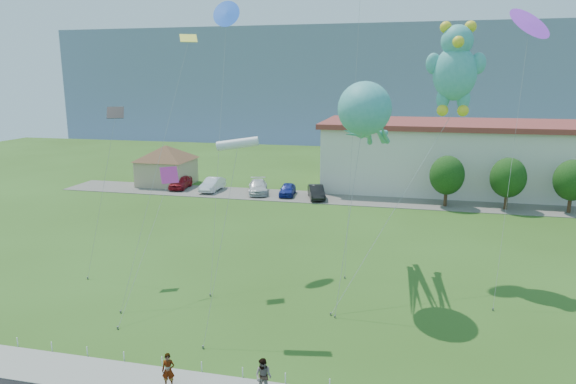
{
  "coord_description": "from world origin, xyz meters",
  "views": [
    {
      "loc": [
        5.81,
        -21.28,
        13.33
      ],
      "look_at": [
        -1.06,
        8.0,
        6.65
      ],
      "focal_mm": 32.0,
      "sensor_mm": 36.0,
      "label": 1
    }
  ],
  "objects": [
    {
      "name": "rope_fence",
      "position": [
        0.0,
        -1.3,
        0.25
      ],
      "size": [
        26.05,
        0.05,
        0.5
      ],
      "color": "white",
      "rests_on": "ground"
    },
    {
      "name": "small_kite_yellow",
      "position": [
        -8.76,
        10.25,
        13.7
      ],
      "size": [
        2.08,
        8.75,
        16.34
      ],
      "color": "yellow",
      "rests_on": "ground"
    },
    {
      "name": "parked_car_white",
      "position": [
        -11.12,
        35.46,
        0.83
      ],
      "size": [
        3.55,
        5.69,
        1.54
      ],
      "primitive_type": "imported",
      "rotation": [
        0.0,
        0.0,
        0.28
      ],
      "color": "silver",
      "rests_on": "parking_strip"
    },
    {
      "name": "tree_far",
      "position": [
        22.0,
        34.0,
        3.39
      ],
      "size": [
        3.6,
        3.6,
        5.47
      ],
      "color": "#3F2B19",
      "rests_on": "ground"
    },
    {
      "name": "parking_strip",
      "position": [
        0.0,
        35.0,
        0.03
      ],
      "size": [
        70.0,
        6.0,
        0.06
      ],
      "primitive_type": "cube",
      "color": "#59544C",
      "rests_on": "ground"
    },
    {
      "name": "hill_ridge",
      "position": [
        0.0,
        120.0,
        12.5
      ],
      "size": [
        160.0,
        50.0,
        25.0
      ],
      "primitive_type": "cube",
      "color": "slate",
      "rests_on": "ground"
    },
    {
      "name": "tree_mid",
      "position": [
        16.0,
        34.0,
        3.39
      ],
      "size": [
        3.6,
        3.6,
        5.47
      ],
      "color": "#3F2B19",
      "rests_on": "ground"
    },
    {
      "name": "parked_car_silver",
      "position": [
        -16.84,
        35.47,
        0.84
      ],
      "size": [
        1.75,
        4.78,
        1.56
      ],
      "primitive_type": "imported",
      "rotation": [
        0.0,
        0.0,
        -0.02
      ],
      "color": "silver",
      "rests_on": "parking_strip"
    },
    {
      "name": "parked_car_red",
      "position": [
        -21.19,
        35.94,
        0.85
      ],
      "size": [
        2.22,
        4.75,
        1.57
      ],
      "primitive_type": "imported",
      "rotation": [
        0.0,
        0.0,
        0.08
      ],
      "color": "maroon",
      "rests_on": "parking_strip"
    },
    {
      "name": "tree_near",
      "position": [
        10.0,
        34.0,
        3.39
      ],
      "size": [
        3.6,
        3.6,
        5.47
      ],
      "color": "#3F2B19",
      "rests_on": "ground"
    },
    {
      "name": "pedestrian_left",
      "position": [
        -3.88,
        -2.87,
        0.88
      ],
      "size": [
        0.64,
        0.49,
        1.56
      ],
      "primitive_type": "imported",
      "rotation": [
        0.0,
        0.0,
        0.21
      ],
      "color": "gray",
      "rests_on": "sidewalk"
    },
    {
      "name": "teddy_bear_kite",
      "position": [
        8.62,
        15.07,
        14.09
      ],
      "size": [
        8.61,
        10.54,
        16.97
      ],
      "color": "teal",
      "rests_on": "ground"
    },
    {
      "name": "parked_car_blue",
      "position": [
        -7.48,
        35.15,
        0.75
      ],
      "size": [
        2.0,
        4.21,
        1.39
      ],
      "primitive_type": "imported",
      "rotation": [
        0.0,
        0.0,
        0.09
      ],
      "color": "navy",
      "rests_on": "parking_strip"
    },
    {
      "name": "small_kite_white",
      "position": [
        -2.9,
        4.19,
        9.89
      ],
      "size": [
        1.15,
        4.74,
        10.41
      ],
      "color": "silver",
      "rests_on": "ground"
    },
    {
      "name": "small_kite_pink",
      "position": [
        -8.96,
        7.66,
        6.55
      ],
      "size": [
        1.29,
        7.54,
        7.72
      ],
      "color": "#F837A3",
      "rests_on": "ground"
    },
    {
      "name": "pedestrian_right",
      "position": [
        0.31,
        -2.42,
        0.91
      ],
      "size": [
        0.9,
        0.77,
        1.61
      ],
      "primitive_type": "imported",
      "rotation": [
        0.0,
        0.0,
        -0.22
      ],
      "color": "gray",
      "rests_on": "sidewalk"
    },
    {
      "name": "small_kite_black",
      "position": [
        -13.68,
        9.79,
        9.87
      ],
      "size": [
        2.08,
        3.33,
        11.5
      ],
      "color": "black",
      "rests_on": "ground"
    },
    {
      "name": "small_kite_purple",
      "position": [
        12.79,
        14.53,
        16.3
      ],
      "size": [
        2.61,
        6.79,
        17.37
      ],
      "color": "#AA37DC",
      "rests_on": "ground"
    },
    {
      "name": "octopus_kite",
      "position": [
        3.23,
        10.61,
        10.93
      ],
      "size": [
        3.18,
        10.61,
        13.18
      ],
      "color": "teal",
      "rests_on": "ground"
    },
    {
      "name": "ground",
      "position": [
        0.0,
        0.0,
        0.0
      ],
      "size": [
        160.0,
        160.0,
        0.0
      ],
      "primitive_type": "plane",
      "color": "#2D4D15",
      "rests_on": "ground"
    },
    {
      "name": "parked_car_black",
      "position": [
        -3.95,
        34.34,
        0.81
      ],
      "size": [
        2.83,
        4.82,
        1.5
      ],
      "primitive_type": "imported",
      "rotation": [
        0.0,
        0.0,
        0.29
      ],
      "color": "black",
      "rests_on": "parking_strip"
    },
    {
      "name": "pavilion",
      "position": [
        -24.0,
        38.0,
        3.02
      ],
      "size": [
        9.2,
        9.2,
        5.0
      ],
      "color": "tan",
      "rests_on": "ground"
    },
    {
      "name": "small_kite_blue",
      "position": [
        -7.25,
        15.08,
        17.42
      ],
      "size": [
        2.48,
        9.31,
        18.56
      ],
      "color": "blue",
      "rests_on": "ground"
    }
  ]
}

